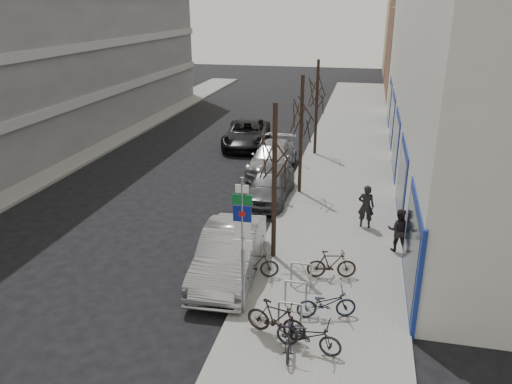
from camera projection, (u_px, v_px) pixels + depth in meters
The scene contains 25 objects.
ground at pixel (165, 306), 14.74m from camera, with size 120.00×120.00×0.00m, color black.
sidewalk_east at pixel (340, 196), 22.92m from camera, with size 5.00×70.00×0.15m, color slate.
sidewalk_west at pixel (41, 173), 26.08m from camera, with size 3.00×70.00×0.15m, color slate.
brick_building_far at pixel (453, 53), 47.17m from camera, with size 12.00×14.00×8.00m, color brown.
tan_building_far at pixel (441, 37), 60.58m from camera, with size 13.00×12.00×9.00m, color #937A5B.
highway_sign_pole at pixel (243, 239), 13.37m from camera, with size 0.55×0.10×4.20m.
bike_rack at pixel (296, 291), 14.28m from camera, with size 0.66×2.26×0.83m.
tree_near at pixel (275, 146), 15.95m from camera, with size 1.80×1.80×5.50m.
tree_mid at pixel (302, 107), 21.88m from camera, with size 1.80×1.80×5.50m.
tree_far at pixel (318, 85), 27.81m from camera, with size 1.80×1.80×5.50m.
meter_front at pixel (258, 241), 16.72m from camera, with size 0.10×0.08×1.27m.
meter_mid at pixel (285, 186), 21.73m from camera, with size 0.10×0.08×1.27m.
meter_back at pixel (302, 152), 26.75m from camera, with size 0.10×0.08×1.27m.
bike_near_left at pixel (290, 332), 12.51m from camera, with size 0.49×1.63×1.00m, color black.
bike_near_right at pixel (276, 318), 13.03m from camera, with size 0.51×1.70×1.03m, color black.
bike_mid_curb at pixel (326, 301), 13.79m from camera, with size 0.51×1.67×1.02m, color black.
bike_mid_inner at pixel (254, 264), 15.82m from camera, with size 0.47×1.57×0.96m, color black.
bike_far_curb at pixel (309, 333), 12.45m from camera, with size 0.52×1.71×1.05m, color black.
bike_far_inner at pixel (332, 264), 15.82m from camera, with size 0.47×1.59×0.97m, color black.
parked_car_front at pixel (229, 253), 16.09m from camera, with size 1.73×4.97×1.64m, color #9E9EA3.
parked_car_mid at pixel (270, 184), 22.39m from camera, with size 1.79×4.45×1.51m, color #504F54.
parked_car_back at pixel (272, 157), 26.35m from camera, with size 2.08×5.12×1.49m, color gray.
lane_car at pixel (247, 134), 30.99m from camera, with size 2.61×5.65×1.57m, color black.
pedestrian_near at pixel (366, 206), 19.31m from camera, with size 0.63×0.41×1.73m, color black.
pedestrian_far at pixel (399, 230), 17.45m from camera, with size 0.59×0.40×1.60m, color black.
Camera 1 is at (5.38, -11.70, 8.38)m, focal length 35.00 mm.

